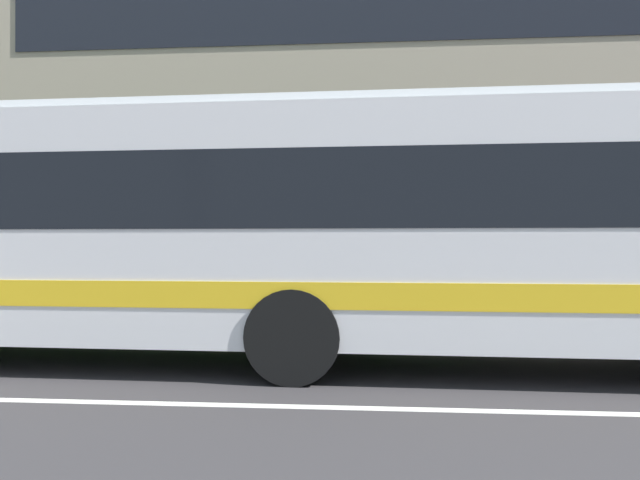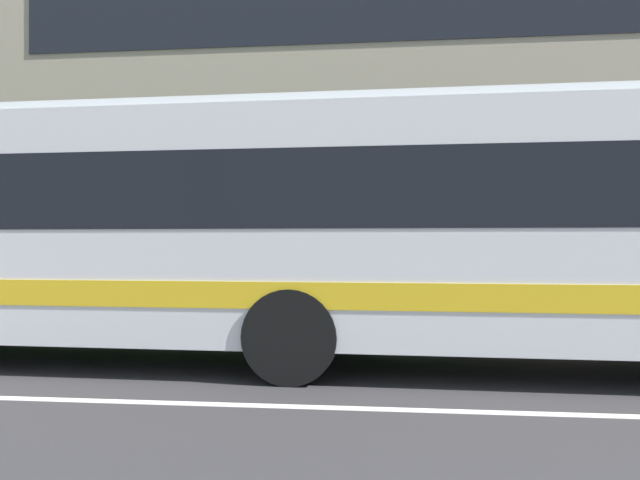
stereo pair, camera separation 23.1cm
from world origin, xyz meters
TOP-DOWN VIEW (x-y plane):
  - apartment_block_right at (8.00, 15.36)m, footprint 20.43×10.37m
  - transit_bus at (5.93, 2.19)m, footprint 12.58×2.99m

SIDE VIEW (x-z plane):
  - transit_bus at x=5.93m, z-range 0.16..3.23m
  - apartment_block_right at x=8.00m, z-range 0.00..12.74m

